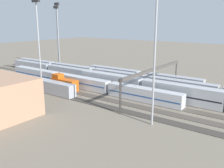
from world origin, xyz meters
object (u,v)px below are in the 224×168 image
object	(u,v)px
train_on_track_1	(118,76)
light_mast_0	(57,29)
light_mast_1	(155,36)
train_on_track_3	(181,94)
train_on_track_6	(24,81)
train_on_track_4	(81,82)
light_mast_3	(38,36)
train_on_track_5	(64,84)
signal_gantry	(154,72)
train_on_track_2	(115,80)
train_on_track_0	(140,76)
light_mast_2	(58,27)

from	to	relation	value
train_on_track_1	light_mast_0	world-z (taller)	light_mast_0
light_mast_1	train_on_track_3	bearing A→B (deg)	-87.42
train_on_track_3	train_on_track_6	xyz separation A→B (m)	(50.33, 15.00, -0.59)
train_on_track_3	train_on_track_4	distance (m)	33.23
light_mast_3	light_mast_1	bearing A→B (deg)	-179.64
train_on_track_5	signal_gantry	bearing A→B (deg)	-159.91
train_on_track_5	light_mast_1	size ratio (longest dim) A/B	0.33
train_on_track_2	signal_gantry	bearing A→B (deg)	163.89
train_on_track_4	train_on_track_0	bearing A→B (deg)	-119.25
train_on_track_4	train_on_track_2	xyz separation A→B (m)	(-7.08, -10.00, 0.06)
light_mast_0	signal_gantry	size ratio (longest dim) A/B	0.83
train_on_track_4	train_on_track_1	size ratio (longest dim) A/B	0.60
train_on_track_6	light_mast_3	world-z (taller)	light_mast_3
light_mast_3	signal_gantry	distance (m)	34.87
train_on_track_4	train_on_track_2	world-z (taller)	train_on_track_2
light_mast_0	signal_gantry	distance (m)	65.47
train_on_track_3	train_on_track_5	size ratio (longest dim) A/B	7.14
light_mast_3	train_on_track_1	bearing A→B (deg)	-105.61
train_on_track_5	light_mast_2	world-z (taller)	light_mast_2
train_on_track_4	light_mast_1	distance (m)	40.06
light_mast_0	light_mast_2	bearing A→B (deg)	177.26
light_mast_3	train_on_track_3	bearing A→B (deg)	-152.77
train_on_track_5	light_mast_2	xyz separation A→B (m)	(33.74, -28.67, 16.96)
light_mast_3	signal_gantry	bearing A→B (deg)	-146.09
train_on_track_0	light_mast_1	distance (m)	43.70
train_on_track_5	light_mast_0	bearing A→B (deg)	-39.77
light_mast_2	light_mast_3	xyz separation A→B (m)	(-33.43, 37.25, -1.17)
train_on_track_2	signal_gantry	xyz separation A→B (m)	(-17.31, 5.00, 5.58)
train_on_track_3	light_mast_1	xyz separation A→B (m)	(-0.83, 18.35, 16.50)
signal_gantry	train_on_track_0	bearing A→B (deg)	-48.68
light_mast_2	signal_gantry	size ratio (longest dim) A/B	0.87
train_on_track_0	train_on_track_6	size ratio (longest dim) A/B	1.00
train_on_track_3	train_on_track_2	bearing A→B (deg)	-10.98
train_on_track_5	light_mast_3	distance (m)	17.97
signal_gantry	light_mast_2	bearing A→B (deg)	-17.00
train_on_track_5	light_mast_3	size ratio (longest dim) A/B	0.35
train_on_track_4	signal_gantry	distance (m)	25.53
train_on_track_6	train_on_track_5	size ratio (longest dim) A/B	4.72
train_on_track_6	train_on_track_2	distance (m)	31.67
train_on_track_1	train_on_track_2	bearing A→B (deg)	115.22
light_mast_1	light_mast_2	bearing A→B (deg)	-27.75
light_mast_2	train_on_track_1	bearing A→B (deg)	168.18
train_on_track_5	train_on_track_4	bearing A→B (deg)	-120.53
train_on_track_2	train_on_track_0	bearing A→B (deg)	-112.40
train_on_track_5	train_on_track_2	size ratio (longest dim) A/B	0.09
train_on_track_3	light_mast_3	distance (m)	43.41
train_on_track_2	light_mast_1	xyz separation A→B (m)	(-26.60, 23.35, 17.04)
train_on_track_4	light_mast_3	bearing A→B (deg)	76.49
train_on_track_6	light_mast_0	size ratio (longest dim) A/B	1.62
train_on_track_0	signal_gantry	xyz separation A→B (m)	(-13.18, 15.00, 5.63)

